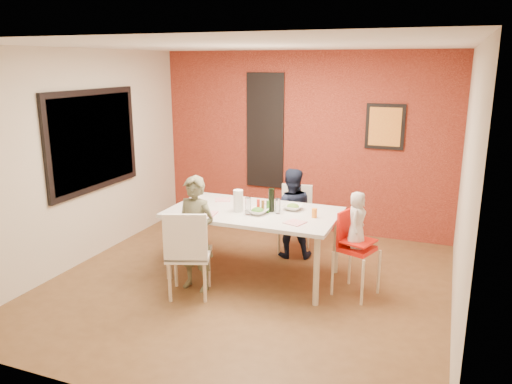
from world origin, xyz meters
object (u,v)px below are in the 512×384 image
at_px(paper_towel_roll, 238,201).
at_px(high_chair, 354,245).
at_px(chair_left, 190,222).
at_px(child_far, 291,213).
at_px(chair_near, 188,250).
at_px(wine_bottle, 271,200).
at_px(chair_far, 295,215).
at_px(child_near, 195,234).
at_px(dining_table, 253,217).
at_px(toddler, 357,220).

bearing_deg(paper_towel_roll, high_chair, 2.54).
relative_size(chair_left, high_chair, 0.94).
xyz_separation_m(child_far, paper_towel_roll, (-0.37, -0.87, 0.36)).
relative_size(chair_near, wine_bottle, 3.61).
distance_m(chair_far, high_chair, 1.45).
xyz_separation_m(high_chair, child_near, (-1.68, -0.53, 0.09)).
distance_m(high_chair, paper_towel_roll, 1.41).
bearing_deg(paper_towel_roll, chair_left, 160.16).
bearing_deg(wine_bottle, chair_far, 89.95).
height_order(dining_table, chair_near, chair_near).
distance_m(dining_table, paper_towel_roll, 0.27).
bearing_deg(child_near, wine_bottle, 46.64).
bearing_deg(wine_bottle, dining_table, -167.47).
bearing_deg(child_far, wine_bottle, 71.69).
distance_m(high_chair, child_far, 1.28).
height_order(chair_far, toddler, toddler).
distance_m(dining_table, chair_left, 1.03).
height_order(chair_near, chair_far, chair_near).
distance_m(chair_near, chair_far, 1.95).
distance_m(dining_table, child_far, 0.83).
relative_size(toddler, paper_towel_roll, 2.40).
height_order(dining_table, chair_left, chair_left).
bearing_deg(chair_far, chair_near, -117.03).
xyz_separation_m(child_near, paper_towel_roll, (0.32, 0.47, 0.30)).
bearing_deg(chair_near, toddler, -175.80).
bearing_deg(child_near, child_far, 67.47).
distance_m(chair_left, child_far, 1.33).
bearing_deg(chair_far, toddler, -53.79).
xyz_separation_m(chair_far, paper_towel_roll, (-0.36, -1.12, 0.45)).
relative_size(dining_table, toddler, 3.19).
bearing_deg(high_chair, child_far, 69.52).
bearing_deg(wine_bottle, child_near, -138.17).
bearing_deg(chair_left, chair_near, 10.80).
distance_m(high_chair, child_near, 1.77).
xyz_separation_m(dining_table, wine_bottle, (0.21, 0.05, 0.21)).
xyz_separation_m(dining_table, child_near, (-0.48, -0.57, -0.09)).
height_order(chair_left, wine_bottle, wine_bottle).
bearing_deg(child_near, high_chair, 22.39).
bearing_deg(chair_left, chair_far, 107.66).
relative_size(child_far, wine_bottle, 4.32).
bearing_deg(high_chair, chair_near, 134.32).
distance_m(child_far, paper_towel_roll, 1.02).
xyz_separation_m(dining_table, paper_towel_roll, (-0.15, -0.09, 0.20)).
relative_size(dining_table, chair_near, 1.98).
bearing_deg(high_chair, wine_bottle, 104.49).
bearing_deg(paper_towel_roll, wine_bottle, 21.18).
bearing_deg(chair_far, chair_left, -152.79).
height_order(chair_near, toddler, toddler).
relative_size(chair_left, child_far, 0.75).
bearing_deg(chair_left, paper_towel_roll, 53.24).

